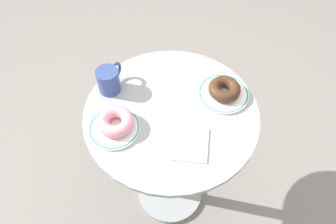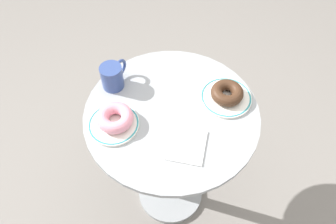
{
  "view_description": "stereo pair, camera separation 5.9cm",
  "coord_description": "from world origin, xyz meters",
  "px_view_note": "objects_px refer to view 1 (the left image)",
  "views": [
    {
      "loc": [
        -0.13,
        -0.69,
        1.67
      ],
      "look_at": [
        -0.01,
        -0.02,
        0.75
      ],
      "focal_mm": 35.37,
      "sensor_mm": 36.0,
      "label": 1
    },
    {
      "loc": [
        -0.07,
        -0.7,
        1.67
      ],
      "look_at": [
        -0.01,
        -0.02,
        0.75
      ],
      "focal_mm": 35.37,
      "sensor_mm": 36.0,
      "label": 2
    }
  ],
  "objects_px": {
    "cafe_table": "(171,145)",
    "coffee_mug": "(109,80)",
    "donut_pink_frosted": "(115,122)",
    "paper_napkin": "(189,144)",
    "plate_left": "(114,128)",
    "plate_right": "(223,94)",
    "donut_chocolate": "(224,89)"
  },
  "relations": [
    {
      "from": "cafe_table",
      "to": "coffee_mug",
      "type": "distance_m",
      "value": 0.38
    },
    {
      "from": "donut_pink_frosted",
      "to": "paper_napkin",
      "type": "bearing_deg",
      "value": -25.17
    },
    {
      "from": "plate_left",
      "to": "paper_napkin",
      "type": "xyz_separation_m",
      "value": [
        0.24,
        -0.1,
        -0.0
      ]
    },
    {
      "from": "plate_right",
      "to": "coffee_mug",
      "type": "bearing_deg",
      "value": 166.01
    },
    {
      "from": "donut_pink_frosted",
      "to": "donut_chocolate",
      "type": "xyz_separation_m",
      "value": [
        0.4,
        0.08,
        -0.0
      ]
    },
    {
      "from": "cafe_table",
      "to": "donut_chocolate",
      "type": "bearing_deg",
      "value": 12.34
    },
    {
      "from": "paper_napkin",
      "to": "plate_right",
      "type": "bearing_deg",
      "value": 47.99
    },
    {
      "from": "donut_pink_frosted",
      "to": "paper_napkin",
      "type": "distance_m",
      "value": 0.26
    },
    {
      "from": "plate_left",
      "to": "coffee_mug",
      "type": "height_order",
      "value": "coffee_mug"
    },
    {
      "from": "donut_pink_frosted",
      "to": "donut_chocolate",
      "type": "relative_size",
      "value": 1.08
    },
    {
      "from": "plate_right",
      "to": "cafe_table",
      "type": "bearing_deg",
      "value": -167.66
    },
    {
      "from": "plate_left",
      "to": "donut_chocolate",
      "type": "bearing_deg",
      "value": 11.59
    },
    {
      "from": "donut_chocolate",
      "to": "paper_napkin",
      "type": "distance_m",
      "value": 0.25
    },
    {
      "from": "plate_left",
      "to": "plate_right",
      "type": "bearing_deg",
      "value": 11.59
    },
    {
      "from": "cafe_table",
      "to": "coffee_mug",
      "type": "bearing_deg",
      "value": 144.41
    },
    {
      "from": "plate_left",
      "to": "donut_pink_frosted",
      "type": "distance_m",
      "value": 0.03
    },
    {
      "from": "plate_right",
      "to": "donut_pink_frosted",
      "type": "distance_m",
      "value": 0.41
    },
    {
      "from": "donut_chocolate",
      "to": "paper_napkin",
      "type": "relative_size",
      "value": 0.88
    },
    {
      "from": "cafe_table",
      "to": "paper_napkin",
      "type": "bearing_deg",
      "value": -75.68
    },
    {
      "from": "cafe_table",
      "to": "donut_chocolate",
      "type": "height_order",
      "value": "donut_chocolate"
    },
    {
      "from": "cafe_table",
      "to": "paper_napkin",
      "type": "height_order",
      "value": "paper_napkin"
    },
    {
      "from": "cafe_table",
      "to": "plate_right",
      "type": "height_order",
      "value": "plate_right"
    },
    {
      "from": "plate_left",
      "to": "plate_right",
      "type": "relative_size",
      "value": 0.95
    },
    {
      "from": "plate_left",
      "to": "paper_napkin",
      "type": "bearing_deg",
      "value": -23.15
    },
    {
      "from": "donut_pink_frosted",
      "to": "plate_right",
      "type": "bearing_deg",
      "value": 10.88
    },
    {
      "from": "cafe_table",
      "to": "donut_pink_frosted",
      "type": "height_order",
      "value": "donut_pink_frosted"
    },
    {
      "from": "plate_right",
      "to": "coffee_mug",
      "type": "relative_size",
      "value": 1.69
    },
    {
      "from": "coffee_mug",
      "to": "donut_pink_frosted",
      "type": "bearing_deg",
      "value": -87.42
    },
    {
      "from": "plate_right",
      "to": "donut_pink_frosted",
      "type": "xyz_separation_m",
      "value": [
        -0.4,
        -0.08,
        0.03
      ]
    },
    {
      "from": "plate_right",
      "to": "plate_left",
      "type": "bearing_deg",
      "value": -168.41
    },
    {
      "from": "plate_left",
      "to": "donut_pink_frosted",
      "type": "relative_size",
      "value": 1.4
    },
    {
      "from": "donut_pink_frosted",
      "to": "coffee_mug",
      "type": "bearing_deg",
      "value": 92.58
    }
  ]
}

